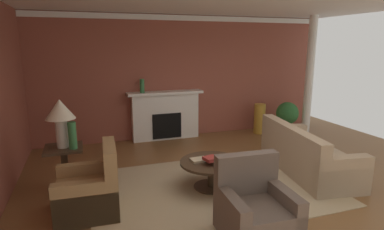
# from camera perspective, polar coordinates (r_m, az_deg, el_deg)

# --- Properties ---
(ground_plane) EXTENTS (9.04, 9.04, 0.00)m
(ground_plane) POSITION_cam_1_polar(r_m,az_deg,el_deg) (5.29, 9.29, -12.83)
(ground_plane) COLOR brown
(wall_fireplace) EXTENTS (7.55, 0.12, 2.93)m
(wall_fireplace) POSITION_cam_1_polar(r_m,az_deg,el_deg) (7.87, -1.77, 6.81)
(wall_fireplace) COLOR brown
(wall_fireplace) RESTS_ON ground_plane
(crown_moulding) EXTENTS (7.55, 0.08, 0.12)m
(crown_moulding) POSITION_cam_1_polar(r_m,az_deg,el_deg) (7.78, -1.66, 16.96)
(crown_moulding) COLOR white
(area_rug) EXTENTS (3.72, 2.58, 0.01)m
(area_rug) POSITION_cam_1_polar(r_m,az_deg,el_deg) (5.25, 3.44, -12.78)
(area_rug) COLOR tan
(area_rug) RESTS_ON ground_plane
(fireplace) EXTENTS (1.80, 0.35, 1.16)m
(fireplace) POSITION_cam_1_polar(r_m,az_deg,el_deg) (7.69, -4.76, -0.28)
(fireplace) COLOR white
(fireplace) RESTS_ON ground_plane
(sofa) EXTENTS (1.20, 2.21, 0.85)m
(sofa) POSITION_cam_1_polar(r_m,az_deg,el_deg) (6.09, 19.66, -6.92)
(sofa) COLOR tan
(sofa) RESTS_ON ground_plane
(armchair_near_window) EXTENTS (0.84, 0.84, 0.95)m
(armchair_near_window) POSITION_cam_1_polar(r_m,az_deg,el_deg) (4.63, -17.70, -12.94)
(armchair_near_window) COLOR #9E7A4C
(armchair_near_window) RESTS_ON ground_plane
(armchair_facing_fireplace) EXTENTS (0.84, 0.84, 0.95)m
(armchair_facing_fireplace) POSITION_cam_1_polar(r_m,az_deg,el_deg) (4.00, 11.24, -16.78)
(armchair_facing_fireplace) COLOR brown
(armchair_facing_fireplace) RESTS_ON ground_plane
(coffee_table) EXTENTS (1.00, 1.00, 0.45)m
(coffee_table) POSITION_cam_1_polar(r_m,az_deg,el_deg) (5.12, 3.49, -9.45)
(coffee_table) COLOR #3D2D1E
(coffee_table) RESTS_ON ground_plane
(side_table) EXTENTS (0.56, 0.56, 0.70)m
(side_table) POSITION_cam_1_polar(r_m,az_deg,el_deg) (5.42, -21.76, -8.38)
(side_table) COLOR #3D2D1E
(side_table) RESTS_ON ground_plane
(table_lamp) EXTENTS (0.44, 0.44, 0.75)m
(table_lamp) POSITION_cam_1_polar(r_m,az_deg,el_deg) (5.19, -22.49, 0.18)
(table_lamp) COLOR beige
(table_lamp) RESTS_ON side_table
(vase_tall_corner) EXTENTS (0.29, 0.29, 0.76)m
(vase_tall_corner) POSITION_cam_1_polar(r_m,az_deg,el_deg) (8.37, 11.97, -0.65)
(vase_tall_corner) COLOR #B7892D
(vase_tall_corner) RESTS_ON ground_plane
(vase_mantel_left) EXTENTS (0.11, 0.11, 0.32)m
(vase_mantel_left) POSITION_cam_1_polar(r_m,az_deg,el_deg) (7.39, -8.93, 5.16)
(vase_mantel_left) COLOR #33703D
(vase_mantel_left) RESTS_ON fireplace
(vase_on_side_table) EXTENTS (0.12, 0.12, 0.41)m
(vase_on_side_table) POSITION_cam_1_polar(r_m,az_deg,el_deg) (5.14, -20.60, -3.44)
(vase_on_side_table) COLOR #33703D
(vase_on_side_table) RESTS_ON side_table
(book_red_cover) EXTENTS (0.27, 0.21, 0.03)m
(book_red_cover) POSITION_cam_1_polar(r_m,az_deg,el_deg) (5.09, 1.25, -7.99)
(book_red_cover) COLOR tan
(book_red_cover) RESTS_ON coffee_table
(book_art_folio) EXTENTS (0.23, 0.20, 0.03)m
(book_art_folio) POSITION_cam_1_polar(r_m,az_deg,el_deg) (5.07, 3.16, -7.67)
(book_art_folio) COLOR maroon
(book_art_folio) RESTS_ON coffee_table
(book_small_novel) EXTENTS (0.24, 0.23, 0.05)m
(book_small_novel) POSITION_cam_1_polar(r_m,az_deg,el_deg) (4.92, 3.46, -7.79)
(book_small_novel) COLOR maroon
(book_small_novel) RESTS_ON coffee_table
(potted_plant) EXTENTS (0.56, 0.56, 0.83)m
(potted_plant) POSITION_cam_1_polar(r_m,az_deg,el_deg) (8.40, 16.66, -0.08)
(potted_plant) COLOR #A8754C
(potted_plant) RESTS_ON ground_plane
(column_white) EXTENTS (0.20, 0.20, 2.93)m
(column_white) POSITION_cam_1_polar(r_m,az_deg,el_deg) (8.47, 20.24, 6.45)
(column_white) COLOR white
(column_white) RESTS_ON ground_plane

